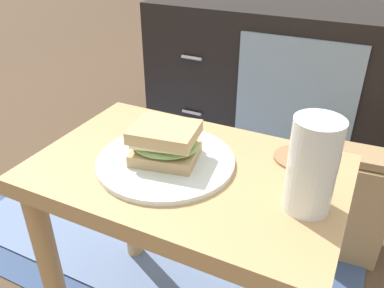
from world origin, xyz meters
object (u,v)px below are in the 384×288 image
(beer_glass, at_px, (312,166))
(coaster, at_px, (298,158))
(sandwich_front, at_px, (165,143))
(plate, at_px, (166,161))
(paper_bag, at_px, (343,202))
(tv_cabinet, at_px, (277,79))

(beer_glass, distance_m, coaster, 0.16)
(sandwich_front, relative_size, coaster, 1.58)
(plate, distance_m, coaster, 0.25)
(plate, height_order, paper_bag, plate)
(sandwich_front, bearing_deg, tv_cabinet, 92.40)
(plate, distance_m, sandwich_front, 0.04)
(tv_cabinet, height_order, plate, tv_cabinet)
(paper_bag, bearing_deg, sandwich_front, -124.65)
(beer_glass, xyz_separation_m, paper_bag, (0.05, 0.46, -0.37))
(beer_glass, bearing_deg, sandwich_front, 177.25)
(beer_glass, relative_size, coaster, 1.71)
(sandwich_front, relative_size, beer_glass, 0.92)
(sandwich_front, xyz_separation_m, beer_glass, (0.26, -0.01, 0.03))
(sandwich_front, distance_m, beer_glass, 0.26)
(tv_cabinet, xyz_separation_m, coaster, (0.25, -0.83, 0.17))
(beer_glass, bearing_deg, plate, 177.25)
(plate, bearing_deg, paper_bag, 55.35)
(sandwich_front, xyz_separation_m, paper_bag, (0.31, 0.44, -0.34))
(tv_cabinet, bearing_deg, paper_bag, -55.94)
(paper_bag, bearing_deg, tv_cabinet, 124.06)
(tv_cabinet, relative_size, plate, 3.80)
(sandwich_front, height_order, beer_glass, beer_glass)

